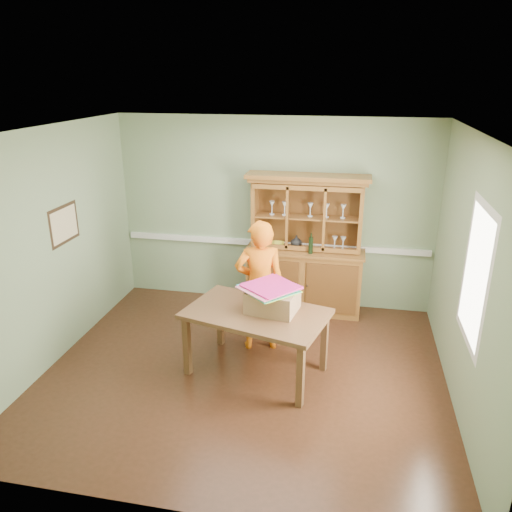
% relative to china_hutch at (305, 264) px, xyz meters
% --- Properties ---
extents(floor, '(4.50, 4.50, 0.00)m').
position_rel_china_hutch_xyz_m(floor, '(-0.49, -1.78, -0.69)').
color(floor, '#452416').
rests_on(floor, ground).
extents(ceiling, '(4.50, 4.50, 0.00)m').
position_rel_china_hutch_xyz_m(ceiling, '(-0.49, -1.78, 2.01)').
color(ceiling, white).
rests_on(ceiling, wall_back).
extents(wall_back, '(4.50, 0.00, 4.50)m').
position_rel_china_hutch_xyz_m(wall_back, '(-0.49, 0.22, 0.66)').
color(wall_back, gray).
rests_on(wall_back, floor).
extents(wall_left, '(0.00, 4.00, 4.00)m').
position_rel_china_hutch_xyz_m(wall_left, '(-2.74, -1.78, 0.66)').
color(wall_left, gray).
rests_on(wall_left, floor).
extents(wall_right, '(0.00, 4.00, 4.00)m').
position_rel_china_hutch_xyz_m(wall_right, '(1.76, -1.78, 0.66)').
color(wall_right, gray).
rests_on(wall_right, floor).
extents(wall_front, '(4.50, 0.00, 4.50)m').
position_rel_china_hutch_xyz_m(wall_front, '(-0.49, -3.78, 0.66)').
color(wall_front, gray).
rests_on(wall_front, floor).
extents(chair_rail, '(4.41, 0.05, 0.08)m').
position_rel_china_hutch_xyz_m(chair_rail, '(-0.49, 0.20, 0.21)').
color(chair_rail, silver).
rests_on(chair_rail, wall_back).
extents(framed_map, '(0.03, 0.60, 0.46)m').
position_rel_china_hutch_xyz_m(framed_map, '(-2.72, -1.48, 0.86)').
color(framed_map, black).
rests_on(framed_map, wall_left).
extents(window_panel, '(0.03, 0.96, 1.36)m').
position_rel_china_hutch_xyz_m(window_panel, '(1.74, -2.08, 0.81)').
color(window_panel, silver).
rests_on(window_panel, wall_right).
extents(china_hutch, '(1.67, 0.55, 1.96)m').
position_rel_china_hutch_xyz_m(china_hutch, '(0.00, 0.00, 0.00)').
color(china_hutch, '#935C27').
rests_on(china_hutch, floor).
extents(dining_table, '(1.70, 1.27, 0.76)m').
position_rel_china_hutch_xyz_m(dining_table, '(-0.36, -1.74, -0.02)').
color(dining_table, brown).
rests_on(dining_table, floor).
extents(cardboard_box, '(0.60, 0.51, 0.25)m').
position_rel_china_hutch_xyz_m(cardboard_box, '(-0.19, -1.67, 0.19)').
color(cardboard_box, '#926D4B').
rests_on(cardboard_box, dining_table).
extents(kite_stack, '(0.70, 0.70, 0.05)m').
position_rel_china_hutch_xyz_m(kite_stack, '(-0.23, -1.69, 0.34)').
color(kite_stack, '#DFFF20').
rests_on(kite_stack, cardboard_box).
extents(person, '(0.68, 0.54, 1.64)m').
position_rel_china_hutch_xyz_m(person, '(-0.42, -1.17, 0.13)').
color(person, orange).
rests_on(person, floor).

